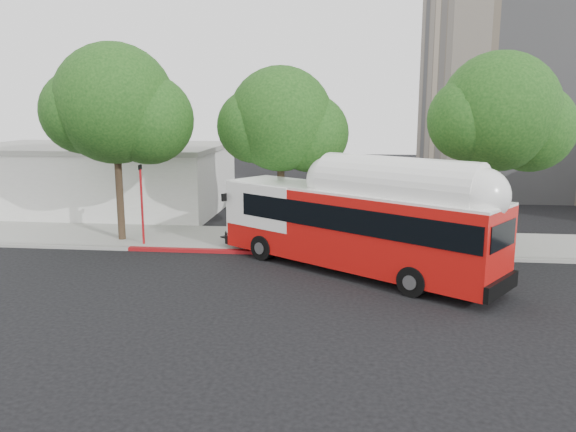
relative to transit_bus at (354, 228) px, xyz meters
The scene contains 10 objects.
ground 3.52m from the transit_bus, 148.34° to the right, with size 120.00×120.00×0.00m, color black.
sidewalk 5.81m from the transit_bus, 117.55° to the left, with size 60.00×5.00×0.15m, color gray.
curb_strip 3.87m from the transit_bus, 137.90° to the left, with size 60.00×0.30×0.15m, color gray.
red_curb_segment 6.27m from the transit_bus, 157.39° to the left, with size 10.00×0.32×0.16m, color maroon.
street_tree_left 12.72m from the transit_bus, 160.28° to the left, with size 6.67×5.80×9.74m.
street_tree_mid 6.84m from the transit_bus, 125.20° to the left, with size 5.75×5.00×8.62m.
street_tree_right 9.23m from the transit_bus, 31.89° to the left, with size 6.21×5.40×9.18m.
low_commercial_bldg 20.71m from the transit_bus, 143.14° to the left, with size 16.20×10.20×4.25m.
transit_bus is the anchor object (origin of this frame).
signal_pole 10.57m from the transit_bus, 163.21° to the left, with size 0.11×0.38×4.00m.
Camera 1 is at (2.31, -20.92, 6.70)m, focal length 35.00 mm.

